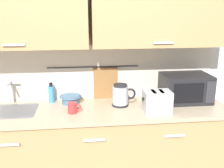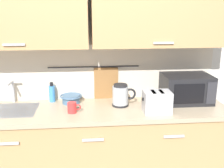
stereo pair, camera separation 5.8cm
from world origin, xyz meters
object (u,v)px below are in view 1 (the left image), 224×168
(electric_kettle, at_px, (121,95))
(toaster, at_px, (157,101))
(dish_soap_bottle, at_px, (51,94))
(microwave, at_px, (185,88))
(mug_near_sink, at_px, (73,108))
(mixing_bowl, at_px, (71,99))

(electric_kettle, xyz_separation_m, toaster, (0.30, -0.19, -0.01))
(dish_soap_bottle, bearing_deg, microwave, -5.18)
(mug_near_sink, relative_size, toaster, 0.47)
(electric_kettle, height_order, mixing_bowl, electric_kettle)
(microwave, distance_m, mixing_bowl, 1.13)
(dish_soap_bottle, relative_size, mixing_bowl, 0.92)
(toaster, bearing_deg, electric_kettle, 146.72)
(dish_soap_bottle, bearing_deg, toaster, -21.10)
(microwave, bearing_deg, dish_soap_bottle, 174.82)
(mug_near_sink, bearing_deg, dish_soap_bottle, 123.77)
(microwave, bearing_deg, toaster, -144.85)
(electric_kettle, xyz_separation_m, dish_soap_bottle, (-0.66, 0.17, -0.01))
(electric_kettle, bearing_deg, microwave, 4.90)
(electric_kettle, distance_m, dish_soap_bottle, 0.68)
(microwave, relative_size, mug_near_sink, 3.83)
(mug_near_sink, xyz_separation_m, mixing_bowl, (-0.02, 0.26, -0.00))
(electric_kettle, bearing_deg, mixing_bowl, 165.98)
(microwave, height_order, electric_kettle, microwave)
(mug_near_sink, height_order, toaster, toaster)
(toaster, bearing_deg, mixing_bowl, 157.89)
(microwave, xyz_separation_m, electric_kettle, (-0.65, -0.06, -0.03))
(dish_soap_bottle, distance_m, mug_near_sink, 0.38)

